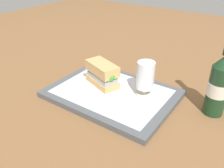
{
  "coord_description": "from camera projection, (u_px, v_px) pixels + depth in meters",
  "views": [
    {
      "loc": [
        0.42,
        -0.6,
        0.47
      ],
      "look_at": [
        0.0,
        0.0,
        0.05
      ],
      "focal_mm": 37.96,
      "sensor_mm": 36.0,
      "label": 1
    }
  ],
  "objects": [
    {
      "name": "ground_plane",
      "position": [
        112.0,
        96.0,
        0.87
      ],
      "size": [
        3.0,
        3.0,
        0.0
      ],
      "primitive_type": "plane",
      "color": "brown"
    },
    {
      "name": "napkin_folded",
      "position": [
        120.0,
        108.0,
        0.76
      ],
      "size": [
        0.09,
        0.07,
        0.01
      ],
      "primitive_type": "cube",
      "color": "white",
      "rests_on": "placemat"
    },
    {
      "name": "beer_bottle",
      "position": [
        219.0,
        85.0,
        0.73
      ],
      "size": [
        0.07,
        0.07,
        0.27
      ],
      "color": "#19381E",
      "rests_on": "ground_plane"
    },
    {
      "name": "placemat",
      "position": [
        112.0,
        91.0,
        0.86
      ],
      "size": [
        0.38,
        0.27,
        0.0
      ],
      "primitive_type": "cube",
      "color": "silver",
      "rests_on": "tray"
    },
    {
      "name": "tray",
      "position": [
        112.0,
        94.0,
        0.86
      ],
      "size": [
        0.44,
        0.32,
        0.02
      ],
      "primitive_type": "cube",
      "color": "#4C5156",
      "rests_on": "ground_plane"
    },
    {
      "name": "plate",
      "position": [
        102.0,
        86.0,
        0.87
      ],
      "size": [
        0.19,
        0.19,
        0.01
      ],
      "primitive_type": "cylinder",
      "color": "white",
      "rests_on": "placemat"
    },
    {
      "name": "beer_glass",
      "position": [
        145.0,
        78.0,
        0.8
      ],
      "size": [
        0.06,
        0.06,
        0.12
      ],
      "color": "silver",
      "rests_on": "placemat"
    },
    {
      "name": "sandwich",
      "position": [
        102.0,
        74.0,
        0.84
      ],
      "size": [
        0.14,
        0.1,
        0.08
      ],
      "rotation": [
        0.0,
        0.0,
        -0.35
      ],
      "color": "tan",
      "rests_on": "plate"
    }
  ]
}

